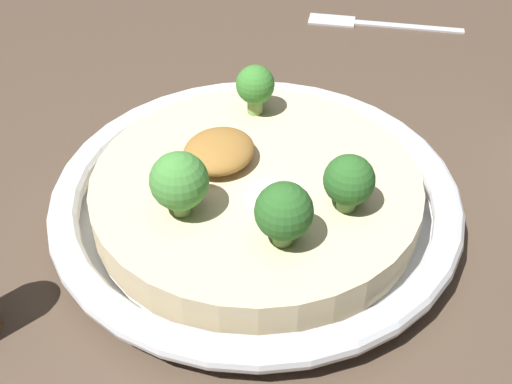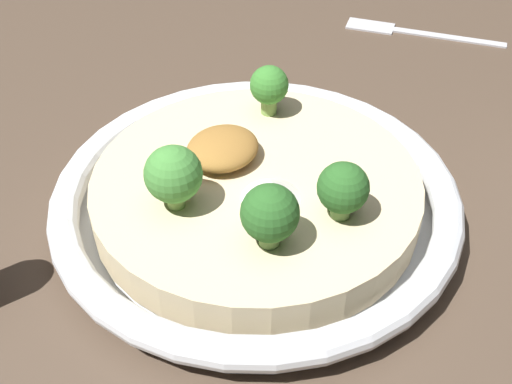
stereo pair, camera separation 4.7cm
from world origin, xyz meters
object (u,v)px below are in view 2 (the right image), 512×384
(broccoli_front_left, at_px, (270,214))
(broccoli_back_right, at_px, (269,87))
(broccoli_front, at_px, (343,189))
(fork_utensil, at_px, (407,31))
(risotto_bowl, at_px, (256,197))
(broccoli_left, at_px, (173,175))

(broccoli_front_left, height_order, broccoli_back_right, broccoli_front_left)
(broccoli_front, height_order, broccoli_back_right, same)
(fork_utensil, bearing_deg, broccoli_front, 89.96)
(risotto_bowl, xyz_separation_m, fork_utensil, (0.34, 0.07, -0.02))
(broccoli_back_right, xyz_separation_m, fork_utensil, (0.27, 0.02, -0.06))
(broccoli_front_left, bearing_deg, broccoli_left, 100.69)
(broccoli_front, distance_m, broccoli_front_left, 0.05)
(broccoli_front, distance_m, fork_utensil, 0.36)
(broccoli_left, relative_size, broccoli_front_left, 1.05)
(broccoli_left, bearing_deg, broccoli_front_left, -79.31)
(broccoli_front_left, height_order, fork_utensil, broccoli_front_left)
(risotto_bowl, height_order, fork_utensil, risotto_bowl)
(broccoli_front_left, distance_m, fork_utensil, 0.40)
(risotto_bowl, relative_size, fork_utensil, 1.80)
(broccoli_left, relative_size, broccoli_back_right, 1.13)
(broccoli_front_left, bearing_deg, broccoli_back_right, 39.91)
(broccoli_front_left, bearing_deg, risotto_bowl, 47.99)
(risotto_bowl, bearing_deg, fork_utensil, 11.31)
(broccoli_front, bearing_deg, broccoli_back_right, 61.16)
(broccoli_front_left, xyz_separation_m, broccoli_back_right, (0.12, 0.10, -0.00))
(broccoli_front_left, relative_size, broccoli_back_right, 1.08)
(broccoli_back_right, distance_m, fork_utensil, 0.27)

